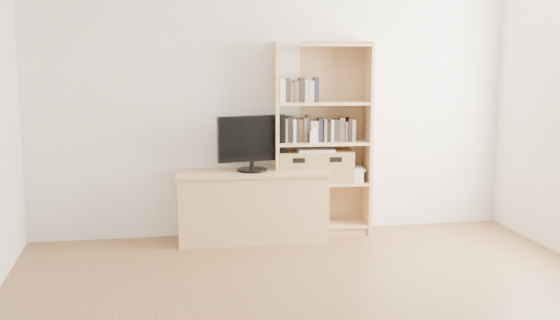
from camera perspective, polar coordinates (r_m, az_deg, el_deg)
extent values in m
cube|color=silver|center=(6.51, -0.48, 5.34)|extent=(4.50, 0.02, 2.60)
cube|color=tan|center=(6.37, -2.28, -3.81)|extent=(1.35, 0.57, 0.61)
cube|color=tan|center=(6.48, 3.44, 1.69)|extent=(0.91, 0.37, 1.79)
cube|color=black|center=(6.27, -2.31, 1.37)|extent=(0.63, 0.17, 0.50)
cube|color=#202030|center=(6.49, 3.42, 2.56)|extent=(0.87, 0.22, 0.23)
cube|color=#202030|center=(6.43, 1.70, 5.64)|extent=(0.38, 0.15, 0.20)
cube|color=white|center=(6.36, 2.72, 1.90)|extent=(0.06, 0.04, 0.11)
cube|color=#A8824C|center=(6.48, 1.36, -0.57)|extent=(0.36, 0.31, 0.29)
cube|color=#A8824C|center=(6.53, 4.37, -0.50)|extent=(0.38, 0.33, 0.29)
cube|color=silver|center=(6.47, 2.94, 0.82)|extent=(0.36, 0.27, 0.03)
cube|color=beige|center=(6.59, 6.05, -1.22)|extent=(0.22, 0.27, 0.11)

